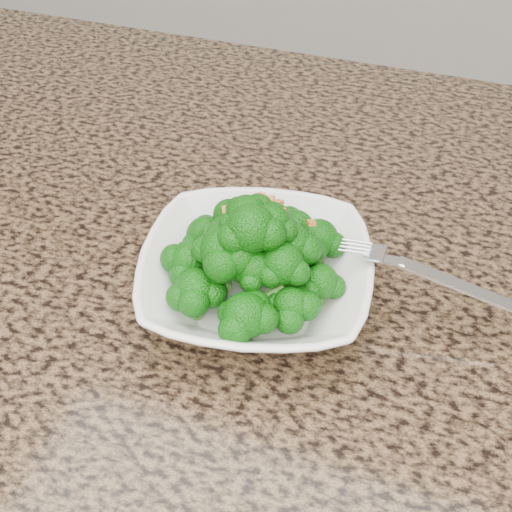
% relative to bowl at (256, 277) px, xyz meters
% --- Properties ---
extents(granite_counter, '(1.64, 1.04, 0.03)m').
position_rel_bowl_xyz_m(granite_counter, '(-0.15, -0.03, -0.04)').
color(granite_counter, brown).
rests_on(granite_counter, cabinet).
extents(bowl, '(0.24, 0.24, 0.05)m').
position_rel_bowl_xyz_m(bowl, '(0.00, 0.00, 0.00)').
color(bowl, white).
rests_on(bowl, granite_counter).
extents(broccoli_pile, '(0.18, 0.18, 0.07)m').
position_rel_bowl_xyz_m(broccoli_pile, '(0.00, 0.00, 0.06)').
color(broccoli_pile, '#0F600B').
rests_on(broccoli_pile, bowl).
extents(garlic_topping, '(0.11, 0.11, 0.01)m').
position_rel_bowl_xyz_m(garlic_topping, '(0.00, 0.00, 0.10)').
color(garlic_topping, '#CD7632').
rests_on(garlic_topping, broccoli_pile).
extents(fork, '(0.17, 0.03, 0.01)m').
position_rel_bowl_xyz_m(fork, '(0.12, 0.03, 0.03)').
color(fork, silver).
rests_on(fork, bowl).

